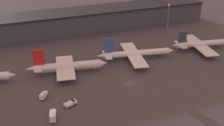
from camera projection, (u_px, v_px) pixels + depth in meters
The scene contains 9 objects.
ground at pixel (130, 83), 144.72m from camera, with size 600.00×600.00×0.00m, color #423F44.
terminal_building at pixel (82, 21), 214.13m from camera, with size 202.42×25.94×16.14m.
airplane_1 at pixel (67, 66), 153.52m from camera, with size 44.74×30.46×15.04m.
airplane_2 at pixel (136, 54), 169.94m from camera, with size 48.53×37.70×14.51m.
airplane_3 at pixel (200, 44), 183.21m from camera, with size 40.68×37.82×12.97m.
service_vehicle_0 at pixel (43, 95), 131.26m from camera, with size 4.77×5.88×3.01m.
service_vehicle_2 at pixel (53, 116), 116.60m from camera, with size 3.87×6.96×3.81m.
service_vehicle_4 at pixel (71, 103), 126.17m from camera, with size 6.37×4.58×2.73m.
lamp_post_1 at pixel (169, 13), 215.05m from camera, with size 1.80×1.80×20.05m.
Camera 1 is at (-54.99, -113.08, 73.02)m, focal length 45.00 mm.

